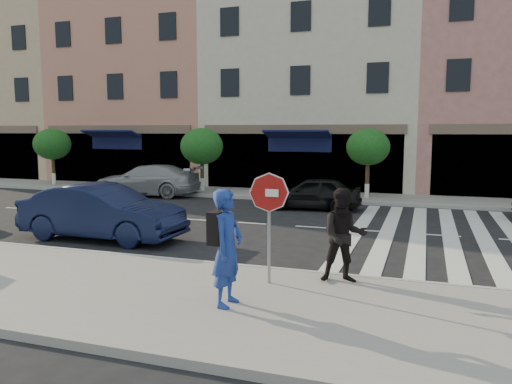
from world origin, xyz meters
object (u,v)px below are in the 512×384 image
Objects in this scene: stop_sign at (269,202)px; walker at (344,236)px; car_near_mid at (102,212)px; car_far_mid at (313,193)px; photographer at (227,248)px; car_far_left at (147,180)px.

walker is at bearing 26.10° from stop_sign.
car_near_mid is (-7.21, 2.30, -0.29)m from walker.
walker is 10.00m from car_far_mid.
photographer is 2.54m from walker.
walker reaches higher than car_near_mid.
photographer is at bearing -146.84° from walker.
stop_sign is 6.59m from car_near_mid.
car_far_left reaches higher than car_far_mid.
car_far_left is at bearing 133.74° from stop_sign.
stop_sign is at bearing -9.99° from photographer.
car_far_left is at bearing 118.56° from walker.
walker is 0.39× the size of car_near_mid.
car_near_mid is 9.62m from car_far_left.
car_far_mid is (-1.09, 11.54, -0.50)m from photographer.
car_near_mid is 0.93× the size of car_far_left.
walker is 0.36× the size of car_far_left.
walker reaches higher than car_far_left.
photographer is 0.39× the size of car_far_left.
car_near_mid is at bearing 54.81° from photographer.
stop_sign is at bearing -174.16° from walker.
photographer is 1.08× the size of walker.
car_near_mid is 1.26× the size of car_far_mid.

